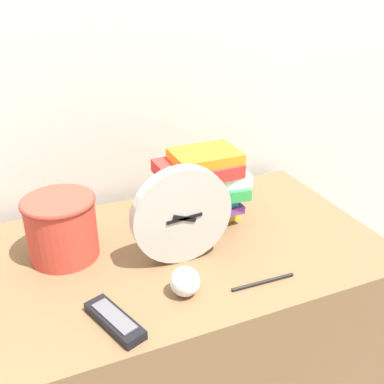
{
  "coord_description": "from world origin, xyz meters",
  "views": [
    {
      "loc": [
        -0.35,
        -0.59,
        1.4
      ],
      "look_at": [
        0.04,
        0.33,
        0.89
      ],
      "focal_mm": 42.0,
      "sensor_mm": 36.0,
      "label": 1
    }
  ],
  "objects_px": {
    "tv_remote": "(115,320)",
    "pen": "(263,282)",
    "basket": "(62,226)",
    "desk_clock": "(182,215)",
    "book_stack": "(200,188)",
    "crumpled_paper_ball": "(185,281)"
  },
  "relations": [
    {
      "from": "tv_remote",
      "to": "pen",
      "type": "xyz_separation_m",
      "value": [
        0.34,
        -0.0,
        -0.01
      ]
    },
    {
      "from": "tv_remote",
      "to": "pen",
      "type": "bearing_deg",
      "value": -0.62
    },
    {
      "from": "basket",
      "to": "tv_remote",
      "type": "height_order",
      "value": "basket"
    },
    {
      "from": "desk_clock",
      "to": "book_stack",
      "type": "height_order",
      "value": "desk_clock"
    },
    {
      "from": "desk_clock",
      "to": "book_stack",
      "type": "xyz_separation_m",
      "value": [
        0.12,
        0.16,
        -0.02
      ]
    },
    {
      "from": "basket",
      "to": "pen",
      "type": "xyz_separation_m",
      "value": [
        0.39,
        -0.29,
        -0.08
      ]
    },
    {
      "from": "pen",
      "to": "basket",
      "type": "bearing_deg",
      "value": 143.69
    },
    {
      "from": "crumpled_paper_ball",
      "to": "desk_clock",
      "type": "bearing_deg",
      "value": 70.52
    },
    {
      "from": "desk_clock",
      "to": "crumpled_paper_ball",
      "type": "relative_size",
      "value": 3.71
    },
    {
      "from": "basket",
      "to": "pen",
      "type": "distance_m",
      "value": 0.49
    },
    {
      "from": "pen",
      "to": "crumpled_paper_ball",
      "type": "bearing_deg",
      "value": 168.28
    },
    {
      "from": "tv_remote",
      "to": "book_stack",
      "type": "bearing_deg",
      "value": 44.11
    },
    {
      "from": "tv_remote",
      "to": "pen",
      "type": "distance_m",
      "value": 0.34
    },
    {
      "from": "book_stack",
      "to": "crumpled_paper_ball",
      "type": "relative_size",
      "value": 4.22
    },
    {
      "from": "book_stack",
      "to": "basket",
      "type": "distance_m",
      "value": 0.38
    },
    {
      "from": "tv_remote",
      "to": "pen",
      "type": "height_order",
      "value": "tv_remote"
    },
    {
      "from": "desk_clock",
      "to": "book_stack",
      "type": "distance_m",
      "value": 0.2
    },
    {
      "from": "crumpled_paper_ball",
      "to": "pen",
      "type": "relative_size",
      "value": 0.42
    },
    {
      "from": "desk_clock",
      "to": "crumpled_paper_ball",
      "type": "distance_m",
      "value": 0.16
    },
    {
      "from": "desk_clock",
      "to": "tv_remote",
      "type": "relative_size",
      "value": 1.53
    },
    {
      "from": "book_stack",
      "to": "tv_remote",
      "type": "xyz_separation_m",
      "value": [
        -0.32,
        -0.32,
        -0.09
      ]
    },
    {
      "from": "book_stack",
      "to": "pen",
      "type": "height_order",
      "value": "book_stack"
    }
  ]
}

